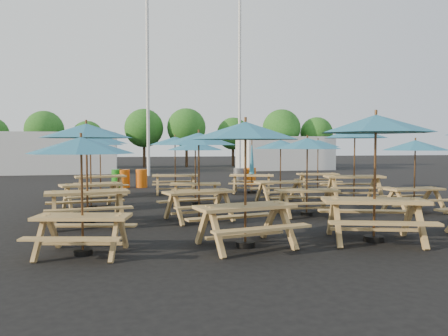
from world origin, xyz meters
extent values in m
plane|color=black|center=(0.00, 0.00, 0.00)|extent=(120.00, 120.00, 0.00)
cube|color=tan|center=(-4.28, -5.94, 0.67)|extent=(1.74, 1.00, 0.05)
cube|color=tan|center=(-4.42, -6.52, 0.41)|extent=(1.64, 0.61, 0.04)
cube|color=tan|center=(-4.14, -5.36, 0.41)|extent=(1.64, 0.61, 0.04)
cylinder|color=black|center=(-4.28, -5.94, 0.05)|extent=(0.33, 0.33, 0.09)
cylinder|color=brown|center=(-4.28, -5.94, 1.05)|extent=(0.04, 0.04, 2.09)
cone|color=#25698C|center=(-4.28, -5.94, 1.93)|extent=(2.22, 2.22, 0.29)
cube|color=tan|center=(-4.42, -2.97, 0.79)|extent=(2.01, 1.01, 0.06)
cube|color=tan|center=(-4.32, -3.67, 0.48)|extent=(1.95, 0.53, 0.04)
cube|color=tan|center=(-4.51, -2.26, 0.48)|extent=(1.95, 0.53, 0.04)
cylinder|color=black|center=(-4.42, -2.97, 0.05)|extent=(0.39, 0.39, 0.11)
cylinder|color=brown|center=(-4.42, -2.97, 1.23)|extent=(0.05, 0.05, 2.47)
cone|color=#25698C|center=(-4.42, -2.97, 2.27)|extent=(2.45, 2.45, 0.34)
cube|color=tan|center=(-4.53, -0.14, 0.73)|extent=(1.90, 1.19, 0.06)
cube|color=tan|center=(-4.33, -0.76, 0.44)|extent=(1.77, 0.76, 0.04)
cube|color=tan|center=(-4.72, 0.48, 0.44)|extent=(1.77, 0.76, 0.04)
cylinder|color=black|center=(-4.53, -0.14, 0.05)|extent=(0.35, 0.35, 0.10)
cylinder|color=brown|center=(-4.53, -0.14, 1.13)|extent=(0.04, 0.04, 2.27)
cone|color=#25698C|center=(-4.53, -0.14, 2.09)|extent=(2.50, 2.50, 0.32)
cube|color=tan|center=(-4.40, 3.09, 0.75)|extent=(1.93, 1.04, 0.06)
cube|color=tan|center=(-4.28, 2.43, 0.46)|extent=(1.84, 0.59, 0.04)
cube|color=tan|center=(-4.53, 3.75, 0.46)|extent=(1.84, 0.59, 0.04)
cylinder|color=black|center=(-4.40, 3.09, 0.05)|extent=(0.37, 0.37, 0.10)
cylinder|color=brown|center=(-4.40, 3.09, 1.17)|extent=(0.04, 0.04, 2.33)
cone|color=#25698C|center=(-4.40, 3.09, 2.15)|extent=(2.40, 2.40, 0.32)
cube|color=tan|center=(-1.33, -6.01, 0.77)|extent=(1.97, 1.06, 0.06)
cube|color=tan|center=(-1.20, -6.69, 0.47)|extent=(1.89, 0.60, 0.04)
cube|color=tan|center=(-1.46, -5.34, 0.47)|extent=(1.89, 0.60, 0.04)
cylinder|color=black|center=(-1.33, -6.01, 0.05)|extent=(0.37, 0.37, 0.10)
cylinder|color=brown|center=(-1.33, -6.01, 1.19)|extent=(0.05, 0.05, 2.39)
cone|color=#25698C|center=(-1.33, -6.01, 2.20)|extent=(2.46, 2.46, 0.33)
cube|color=tan|center=(-1.68, -2.89, 0.73)|extent=(1.89, 1.10, 0.06)
cube|color=tan|center=(-1.52, -3.52, 0.44)|extent=(1.78, 0.67, 0.04)
cube|color=tan|center=(-1.84, -2.26, 0.44)|extent=(1.78, 0.67, 0.04)
cylinder|color=black|center=(-1.68, -2.89, 0.05)|extent=(0.35, 0.35, 0.10)
cylinder|color=brown|center=(-1.68, -2.89, 1.13)|extent=(0.04, 0.04, 2.27)
cone|color=#25698C|center=(-1.68, -2.89, 2.09)|extent=(2.43, 2.43, 0.32)
cube|color=tan|center=(-1.29, 0.08, 0.67)|extent=(1.71, 0.90, 0.05)
cube|color=tan|center=(-1.39, -0.51, 0.41)|extent=(1.64, 0.50, 0.04)
cube|color=tan|center=(-1.18, 0.66, 0.41)|extent=(1.64, 0.50, 0.04)
cylinder|color=black|center=(-1.29, 0.08, 0.05)|extent=(0.33, 0.33, 0.09)
cylinder|color=brown|center=(-1.29, 0.08, 1.04)|extent=(0.04, 0.04, 2.08)
cone|color=#25698C|center=(-1.29, 0.08, 1.92)|extent=(2.12, 2.12, 0.29)
cube|color=tan|center=(-1.57, 3.24, 0.73)|extent=(1.84, 0.85, 0.06)
cube|color=tan|center=(-1.63, 2.59, 0.45)|extent=(1.80, 0.40, 0.04)
cube|color=tan|center=(-1.51, 3.89, 0.45)|extent=(1.80, 0.40, 0.04)
cylinder|color=black|center=(-1.57, 3.24, 0.05)|extent=(0.36, 0.36, 0.10)
cylinder|color=brown|center=(-1.57, 3.24, 1.14)|extent=(0.04, 0.04, 2.28)
cone|color=#25698C|center=(-1.57, 3.24, 2.10)|extent=(2.18, 2.18, 0.32)
cube|color=tan|center=(1.30, -6.15, 0.82)|extent=(2.14, 1.35, 0.07)
cube|color=tan|center=(1.08, -6.85, 0.50)|extent=(1.99, 0.88, 0.04)
cube|color=tan|center=(1.53, -5.45, 0.50)|extent=(1.99, 0.88, 0.04)
cylinder|color=black|center=(1.30, -6.15, 0.06)|extent=(0.40, 0.40, 0.11)
cylinder|color=brown|center=(1.30, -6.15, 1.28)|extent=(0.05, 0.05, 2.55)
cone|color=#25698C|center=(1.30, -6.15, 2.35)|extent=(2.83, 2.83, 0.36)
cube|color=tan|center=(1.32, -2.84, 0.69)|extent=(1.72, 0.75, 0.06)
cube|color=tan|center=(1.28, -3.45, 0.42)|extent=(1.69, 0.34, 0.04)
cube|color=tan|center=(1.36, -2.22, 0.42)|extent=(1.69, 0.34, 0.04)
cylinder|color=black|center=(1.32, -2.84, 0.05)|extent=(0.34, 0.34, 0.09)
cylinder|color=brown|center=(1.32, -2.84, 1.07)|extent=(0.04, 0.04, 2.15)
cone|color=#25698C|center=(1.32, -2.84, 1.98)|extent=(2.00, 2.00, 0.30)
cube|color=tan|center=(1.59, -0.06, 0.68)|extent=(1.71, 0.78, 0.06)
cube|color=tan|center=(1.64, -0.67, 0.42)|extent=(1.68, 0.36, 0.04)
cube|color=tan|center=(1.54, 0.55, 0.42)|extent=(1.68, 0.36, 0.04)
cylinder|color=black|center=(1.59, -0.06, 0.05)|extent=(0.33, 0.33, 0.09)
cylinder|color=brown|center=(1.59, -0.06, 1.06)|extent=(0.04, 0.04, 2.13)
cone|color=#25698C|center=(1.59, -0.06, 1.96)|extent=(2.02, 2.02, 0.30)
cube|color=tan|center=(1.46, 2.86, 0.72)|extent=(1.87, 1.22, 0.06)
cube|color=tan|center=(1.25, 2.26, 0.44)|extent=(1.72, 0.81, 0.04)
cube|color=tan|center=(1.67, 3.47, 0.44)|extent=(1.72, 0.81, 0.04)
cylinder|color=black|center=(1.46, 2.86, 0.05)|extent=(0.35, 0.35, 0.10)
cylinder|color=brown|center=(1.46, 2.86, 1.11)|extent=(0.04, 0.04, 2.23)
cone|color=#25698C|center=(1.46, 2.86, 1.50)|extent=(0.21, 0.21, 1.45)
cube|color=tan|center=(4.55, -3.01, 0.67)|extent=(1.66, 0.72, 0.05)
cube|color=tan|center=(4.58, -3.61, 0.41)|extent=(1.64, 0.31, 0.04)
cube|color=tan|center=(4.52, -2.41, 0.41)|extent=(1.64, 0.31, 0.04)
cylinder|color=black|center=(4.55, -3.01, 0.05)|extent=(0.33, 0.33, 0.09)
cylinder|color=brown|center=(4.55, -3.01, 1.05)|extent=(0.04, 0.04, 2.09)
cone|color=#25698C|center=(4.55, -3.01, 1.93)|extent=(1.93, 1.93, 0.29)
cube|color=tan|center=(4.35, -0.03, 0.82)|extent=(2.11, 1.15, 0.07)
cube|color=tan|center=(4.21, -0.75, 0.50)|extent=(2.02, 0.66, 0.04)
cube|color=tan|center=(4.49, 0.69, 0.50)|extent=(2.02, 0.66, 0.04)
cylinder|color=black|center=(4.35, -0.03, 0.06)|extent=(0.40, 0.40, 0.11)
cylinder|color=brown|center=(4.35, -0.03, 1.28)|extent=(0.05, 0.05, 2.56)
cone|color=#25698C|center=(4.35, -0.03, 2.36)|extent=(2.65, 2.65, 0.36)
cube|color=tan|center=(4.50, 3.23, 0.70)|extent=(1.78, 0.92, 0.06)
cube|color=tan|center=(4.40, 2.62, 0.43)|extent=(1.72, 0.50, 0.04)
cube|color=tan|center=(4.60, 3.85, 0.43)|extent=(1.72, 0.50, 0.04)
cylinder|color=black|center=(4.50, 3.23, 0.05)|extent=(0.34, 0.34, 0.09)
cylinder|color=brown|center=(4.50, 3.23, 1.09)|extent=(0.04, 0.04, 2.17)
cone|color=#25698C|center=(4.50, 3.23, 2.00)|extent=(2.19, 2.19, 0.30)
cylinder|color=#1D8117|center=(-3.83, 6.39, 0.41)|extent=(0.51, 0.51, 0.83)
cylinder|color=#E05C0D|center=(-3.53, 6.33, 0.41)|extent=(0.51, 0.51, 0.83)
cylinder|color=#E05C0D|center=(-2.76, 6.26, 0.41)|extent=(0.51, 0.51, 0.83)
cylinder|color=gray|center=(1.85, 6.35, 0.41)|extent=(0.51, 0.51, 0.83)
cylinder|color=#E05C0D|center=(2.50, 6.49, 0.41)|extent=(0.51, 0.51, 0.83)
cylinder|color=silver|center=(-2.00, 14.00, 6.00)|extent=(0.20, 0.20, 12.00)
cylinder|color=silver|center=(4.50, 16.00, 6.00)|extent=(0.20, 0.20, 12.00)
cube|color=silver|center=(-8.00, 18.00, 1.40)|extent=(8.00, 4.00, 2.80)
cube|color=silver|center=(9.00, 19.00, 1.30)|extent=(7.00, 4.00, 2.60)
cylinder|color=#382314|center=(-9.74, 23.90, 1.07)|extent=(0.24, 0.24, 2.14)
sphere|color=#1E5919|center=(-9.74, 23.90, 3.16)|extent=(3.11, 3.11, 3.11)
cylinder|color=#382314|center=(-6.39, 23.65, 0.89)|extent=(0.24, 0.24, 1.78)
sphere|color=#1E5919|center=(-6.39, 23.65, 2.63)|extent=(2.59, 2.59, 2.59)
cylinder|color=#382314|center=(-1.75, 24.72, 1.16)|extent=(0.24, 0.24, 2.31)
sphere|color=#1E5919|center=(-1.75, 24.72, 3.41)|extent=(3.36, 3.36, 3.36)
cylinder|color=#382314|center=(1.90, 24.26, 1.17)|extent=(0.24, 0.24, 2.35)
sphere|color=#1E5919|center=(1.90, 24.26, 3.47)|extent=(3.41, 3.41, 3.41)
cylinder|color=#382314|center=(6.22, 24.67, 1.01)|extent=(0.24, 0.24, 2.02)
sphere|color=#1E5919|center=(6.22, 24.67, 2.98)|extent=(2.94, 2.94, 2.94)
cylinder|color=#382314|center=(10.23, 22.90, 1.16)|extent=(0.24, 0.24, 2.32)
sphere|color=#1E5919|center=(10.23, 22.90, 3.43)|extent=(3.38, 3.38, 3.38)
cylinder|color=#382314|center=(13.63, 22.92, 1.02)|extent=(0.24, 0.24, 2.03)
sphere|color=#1E5919|center=(13.63, 22.92, 3.00)|extent=(2.95, 2.95, 2.95)
camera|label=1|loc=(-3.57, -13.89, 1.93)|focal=35.00mm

